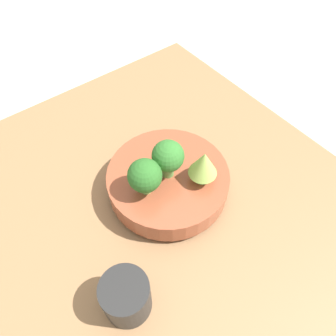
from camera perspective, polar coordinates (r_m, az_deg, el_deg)
name	(u,v)px	position (r m, az deg, el deg)	size (l,w,h in m)	color
ground_plane	(159,200)	(0.77, -1.50, -5.64)	(6.00, 6.00, 0.00)	#ADA89E
table	(159,196)	(0.75, -1.53, -4.88)	(0.80, 0.88, 0.04)	olive
bowl	(168,181)	(0.70, 0.00, -2.30)	(0.26, 0.26, 0.06)	brown
romanesco_piece_far	(203,164)	(0.64, 6.19, 0.62)	(0.06, 0.06, 0.08)	#7AB256
broccoli_floret_center	(168,157)	(0.64, 0.00, 1.95)	(0.06, 0.06, 0.09)	#609347
broccoli_floret_right	(145,176)	(0.62, -4.06, -1.39)	(0.07, 0.07, 0.08)	#7AB256
cup	(126,297)	(0.60, -7.29, -21.36)	(0.08, 0.08, 0.09)	black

